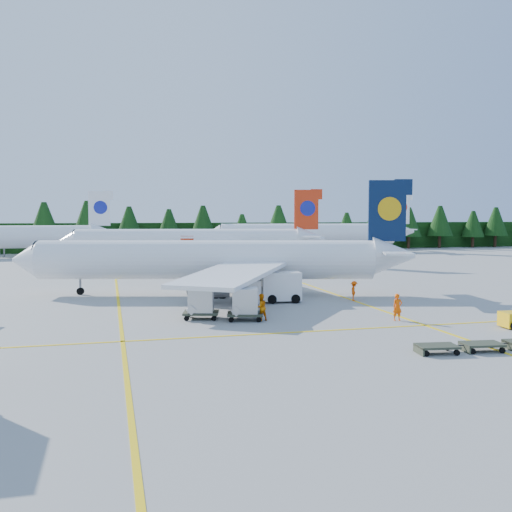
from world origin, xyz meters
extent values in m
plane|color=#A2A29C|center=(0.00, 0.00, 0.00)|extent=(320.00, 320.00, 0.00)
cube|color=yellow|center=(-14.00, 20.00, 0.01)|extent=(0.25, 120.00, 0.01)
cube|color=yellow|center=(6.00, 20.00, 0.01)|extent=(0.25, 120.00, 0.01)
cube|color=yellow|center=(0.00, -6.00, 0.01)|extent=(80.00, 0.25, 0.01)
cube|color=black|center=(0.00, 82.00, 3.00)|extent=(220.00, 4.00, 6.00)
cylinder|color=white|center=(-5.90, 12.76, 3.31)|extent=(31.16, 11.34, 3.67)
cone|color=white|center=(-22.27, 16.97, 3.31)|extent=(3.41, 4.20, 3.67)
cube|color=#071838|center=(10.56, 8.53, 7.90)|extent=(3.46, 1.18, 5.70)
cube|color=white|center=(-1.29, 19.64, 2.76)|extent=(6.36, 14.09, 1.04)
cylinder|color=gray|center=(-3.68, 17.69, 1.47)|extent=(3.51, 2.65, 1.93)
cube|color=white|center=(-5.18, 4.51, 2.76)|extent=(12.04, 14.58, 1.04)
cylinder|color=gray|center=(-6.34, 7.37, 1.47)|extent=(3.51, 2.65, 1.93)
cylinder|color=gray|center=(-17.39, 15.72, 0.78)|extent=(0.22, 0.22, 1.56)
cylinder|color=white|center=(-3.15, 45.98, 3.52)|extent=(33.37, 10.07, 3.91)
cone|color=white|center=(-20.81, 49.35, 3.52)|extent=(3.42, 4.35, 3.91)
cube|color=red|center=(14.61, 42.59, 8.40)|extent=(3.71, 1.03, 6.06)
cube|color=white|center=(1.29, 53.59, 2.93)|extent=(7.65, 15.27, 1.11)
cylinder|color=gray|center=(-1.13, 51.36, 1.56)|extent=(3.65, 2.64, 2.05)
cube|color=white|center=(-1.83, 37.27, 2.93)|extent=(12.20, 15.67, 1.11)
cylinder|color=gray|center=(-3.25, 40.23, 1.56)|extent=(3.65, 2.64, 2.05)
cylinder|color=gray|center=(-15.55, 48.35, 0.83)|extent=(0.23, 0.23, 1.66)
cube|color=white|center=(-16.37, 69.48, 8.82)|extent=(3.90, 0.42, 6.36)
cylinder|color=white|center=(25.00, 70.50, 3.79)|extent=(35.99, 8.96, 4.21)
cone|color=white|center=(5.82, 73.10, 3.79)|extent=(3.48, 4.56, 4.21)
cube|color=white|center=(44.27, 67.90, 9.04)|extent=(4.01, 0.90, 6.52)
cylinder|color=gray|center=(11.53, 72.32, 0.84)|extent=(0.25, 0.25, 1.68)
cube|color=silver|center=(-3.16, 6.92, 0.97)|extent=(2.04, 2.04, 1.94)
cube|color=black|center=(-3.16, 6.92, 1.43)|extent=(1.76, 1.92, 0.83)
cube|color=silver|center=(-0.40, 6.62, 1.39)|extent=(3.53, 2.39, 2.40)
cube|color=#323728|center=(2.37, -13.22, 0.40)|extent=(2.30, 1.60, 0.12)
cube|color=#323728|center=(5.04, -13.39, 0.40)|extent=(2.30, 1.60, 0.12)
cube|color=#323728|center=(-8.34, 0.25, 0.45)|extent=(2.89, 2.47, 0.16)
cube|color=#B0B1B5|center=(-8.34, 0.25, 1.42)|extent=(2.12, 2.07, 1.76)
cube|color=#323728|center=(-5.39, -1.06, 0.45)|extent=(2.89, 2.47, 0.16)
cube|color=#B0B1B5|center=(-5.39, -1.06, 1.42)|extent=(2.12, 2.07, 1.76)
imported|color=#F95405|center=(5.04, -3.91, 0.96)|extent=(0.71, 0.48, 1.92)
imported|color=orange|center=(-4.35, -1.53, 0.96)|extent=(1.08, 0.93, 1.92)
imported|color=#F64A05|center=(6.01, 5.65, 0.87)|extent=(0.76, 0.86, 1.74)
camera|label=1|loc=(-14.65, -40.12, 7.39)|focal=40.00mm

